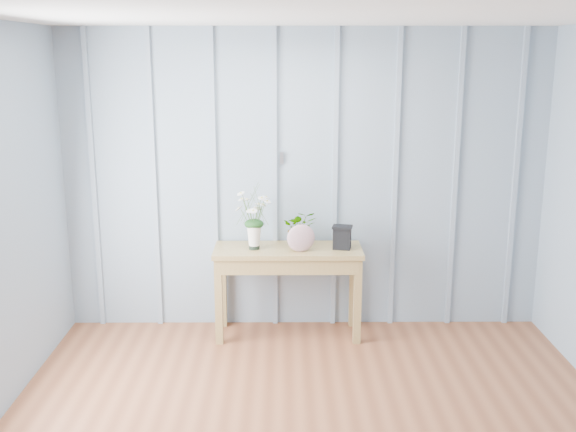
{
  "coord_description": "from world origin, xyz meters",
  "views": [
    {
      "loc": [
        -0.18,
        -3.25,
        2.29
      ],
      "look_at": [
        -0.14,
        1.94,
        1.03
      ],
      "focal_mm": 42.0,
      "sensor_mm": 36.0,
      "label": 1
    }
  ],
  "objects_px": {
    "felt_disc_vessel": "(301,238)",
    "carved_box": "(342,237)",
    "daisy_vase": "(254,208)",
    "sideboard": "(288,261)"
  },
  "relations": [
    {
      "from": "daisy_vase",
      "to": "carved_box",
      "type": "xyz_separation_m",
      "value": [
        0.71,
        0.0,
        -0.24
      ]
    },
    {
      "from": "daisy_vase",
      "to": "sideboard",
      "type": "bearing_deg",
      "value": 5.04
    },
    {
      "from": "daisy_vase",
      "to": "felt_disc_vessel",
      "type": "distance_m",
      "value": 0.44
    },
    {
      "from": "daisy_vase",
      "to": "carved_box",
      "type": "distance_m",
      "value": 0.75
    },
    {
      "from": "daisy_vase",
      "to": "carved_box",
      "type": "relative_size",
      "value": 2.84
    },
    {
      "from": "sideboard",
      "to": "felt_disc_vessel",
      "type": "xyz_separation_m",
      "value": [
        0.1,
        -0.1,
        0.23
      ]
    },
    {
      "from": "felt_disc_vessel",
      "to": "carved_box",
      "type": "distance_m",
      "value": 0.34
    },
    {
      "from": "sideboard",
      "to": "daisy_vase",
      "type": "xyz_separation_m",
      "value": [
        -0.27,
        -0.02,
        0.45
      ]
    },
    {
      "from": "sideboard",
      "to": "carved_box",
      "type": "xyz_separation_m",
      "value": [
        0.44,
        -0.02,
        0.21
      ]
    },
    {
      "from": "felt_disc_vessel",
      "to": "carved_box",
      "type": "height_order",
      "value": "felt_disc_vessel"
    }
  ]
}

